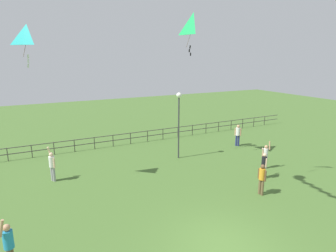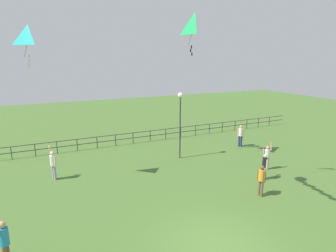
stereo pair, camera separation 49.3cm
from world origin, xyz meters
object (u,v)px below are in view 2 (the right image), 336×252
at_px(lamppost, 180,111).
at_px(person_5, 53,163).
at_px(person_6, 241,134).
at_px(person_3, 265,165).
at_px(person_0, 267,156).
at_px(person_4, 4,241).
at_px(kite_3, 29,37).
at_px(person_2, 261,179).
at_px(kite_0, 195,25).

relative_size(lamppost, person_5, 2.30).
bearing_deg(person_6, person_3, -116.49).
xyz_separation_m(person_0, person_6, (1.60, 4.56, 0.08)).
xyz_separation_m(person_4, kite_3, (1.41, 6.50, 6.93)).
distance_m(person_5, person_6, 13.94).
relative_size(person_5, person_6, 1.16).
xyz_separation_m(person_4, person_6, (15.89, 7.46, -0.03)).
height_order(lamppost, person_2, lamppost).
xyz_separation_m(person_0, person_3, (-1.21, -1.08, -0.01)).
bearing_deg(kite_3, person_3, -21.85).
bearing_deg(person_5, person_4, -105.59).
relative_size(person_5, kite_3, 0.99).
distance_m(lamppost, person_0, 6.32).
xyz_separation_m(person_2, person_5, (-9.48, 6.67, 0.06)).
relative_size(lamppost, person_3, 2.57).
height_order(lamppost, person_0, lamppost).
relative_size(person_2, kite_0, 0.64).
bearing_deg(person_4, person_2, 1.64).
bearing_deg(person_3, person_6, 63.51).
height_order(person_3, person_6, person_3).
height_order(lamppost, person_4, lamppost).
height_order(person_2, person_4, person_4).
xyz_separation_m(lamppost, kite_3, (-8.86, -0.61, 4.59)).
distance_m(person_3, person_5, 12.27).
relative_size(person_5, kite_0, 0.78).
distance_m(lamppost, person_3, 6.47).
relative_size(lamppost, kite_0, 1.80).
bearing_deg(person_0, person_5, 161.64).
xyz_separation_m(person_0, kite_0, (-3.39, 3.57, 8.00)).
bearing_deg(person_0, kite_3, 164.38).
relative_size(person_0, kite_0, 0.71).
height_order(person_2, person_3, person_3).
relative_size(lamppost, person_2, 2.80).
distance_m(person_0, person_2, 3.84).
distance_m(lamppost, person_2, 7.30).
xyz_separation_m(person_6, kite_3, (-14.48, -0.96, 6.96)).
height_order(lamppost, person_5, lamppost).
bearing_deg(person_6, person_2, -121.98).
distance_m(lamppost, kite_3, 10.00).
xyz_separation_m(person_6, kite_0, (-4.99, -0.99, 7.91)).
xyz_separation_m(person_0, person_2, (-2.86, -2.57, 0.04)).
bearing_deg(person_2, person_4, -178.36).
bearing_deg(lamppost, person_2, -80.28).
distance_m(person_0, person_3, 1.62).
bearing_deg(person_5, person_3, -24.93).
bearing_deg(person_6, kite_3, -176.21).
xyz_separation_m(person_5, kite_0, (8.95, -0.52, 7.90)).
bearing_deg(person_0, person_2, -137.98).
xyz_separation_m(lamppost, person_4, (-10.27, -7.11, -2.34)).
bearing_deg(lamppost, person_0, -46.37).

